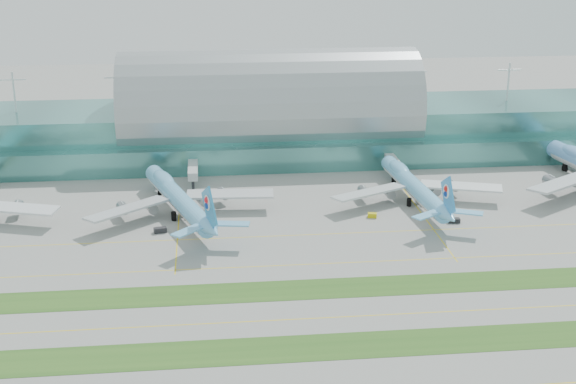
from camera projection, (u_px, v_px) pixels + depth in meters
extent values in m
plane|color=gray|center=(310.00, 293.00, 210.10)|extent=(700.00, 700.00, 0.00)
cube|color=#3D7A75|center=(269.00, 130.00, 328.94)|extent=(340.00, 42.00, 20.00)
cube|color=#3D7A75|center=(274.00, 159.00, 308.03)|extent=(340.00, 8.00, 10.00)
ellipsoid|color=#9EA5A8|center=(269.00, 106.00, 325.65)|extent=(340.00, 46.20, 16.17)
cylinder|color=white|center=(269.00, 87.00, 323.02)|extent=(0.80, 0.80, 16.00)
cube|color=#B2B7B7|center=(193.00, 168.00, 294.50)|extent=(3.50, 22.00, 3.00)
cylinder|color=black|center=(193.00, 186.00, 286.25)|extent=(1.00, 1.00, 4.00)
cube|color=#B2B7B7|center=(393.00, 162.00, 301.85)|extent=(3.50, 22.00, 3.00)
cylinder|color=black|center=(399.00, 179.00, 293.61)|extent=(1.00, 1.00, 4.00)
cube|color=#2D591E|center=(326.00, 347.00, 183.79)|extent=(420.00, 12.00, 0.08)
cube|color=#2D591E|center=(309.00, 289.00, 211.97)|extent=(420.00, 12.00, 0.08)
cube|color=yellow|center=(317.00, 318.00, 196.95)|extent=(420.00, 0.35, 0.01)
cube|color=yellow|center=(302.00, 265.00, 227.01)|extent=(420.00, 0.35, 0.01)
cube|color=yellow|center=(293.00, 235.00, 247.68)|extent=(420.00, 0.35, 0.01)
cube|color=white|center=(14.00, 208.00, 255.04)|extent=(29.51, 15.56, 1.17)
cylinder|color=gray|center=(4.00, 209.00, 259.77)|extent=(3.64, 5.49, 3.25)
cylinder|color=#67B5E4|center=(178.00, 198.00, 262.32)|extent=(24.60, 58.59, 5.98)
ellipsoid|color=#67B5E4|center=(164.00, 179.00, 276.17)|extent=(11.14, 19.03, 4.26)
cone|color=#67B5E4|center=(152.00, 171.00, 290.01)|extent=(7.20, 6.47, 5.98)
cone|color=#67B5E4|center=(212.00, 230.00, 232.92)|extent=(8.13, 10.03, 5.68)
cube|color=silver|center=(127.00, 209.00, 254.01)|extent=(26.72, 24.29, 1.18)
cylinder|color=gray|center=(137.00, 208.00, 260.85)|extent=(4.79, 6.07, 3.28)
cube|color=silver|center=(230.00, 194.00, 267.57)|extent=(29.32, 9.03, 1.18)
cylinder|color=gray|center=(213.00, 197.00, 271.01)|extent=(4.79, 6.07, 3.28)
cube|color=#2B86C0|center=(209.00, 208.00, 232.58)|extent=(4.56, 12.20, 13.90)
cylinder|color=silver|center=(208.00, 203.00, 232.94)|extent=(2.29, 4.66, 4.63)
cylinder|color=black|center=(160.00, 191.00, 283.31)|extent=(1.74, 1.74, 2.89)
cylinder|color=black|center=(174.00, 216.00, 259.33)|extent=(1.74, 1.74, 2.89)
cylinder|color=black|center=(191.00, 214.00, 261.59)|extent=(1.74, 1.74, 2.89)
cylinder|color=#6CBEEE|center=(414.00, 186.00, 274.66)|extent=(10.53, 57.06, 5.68)
ellipsoid|color=#6CBEEE|center=(399.00, 168.00, 288.89)|extent=(6.85, 17.66, 4.05)
cone|color=#6CBEEE|center=(387.00, 161.00, 303.03)|extent=(6.05, 5.05, 5.68)
cone|color=#6CBEEE|center=(449.00, 216.00, 244.57)|extent=(6.08, 8.67, 5.39)
cube|color=silver|center=(369.00, 192.00, 270.14)|extent=(27.62, 18.59, 1.12)
cylinder|color=gray|center=(376.00, 192.00, 276.10)|extent=(3.53, 5.29, 3.11)
cube|color=silver|center=(461.00, 186.00, 276.02)|extent=(28.29, 14.66, 1.12)
cylinder|color=gray|center=(444.00, 188.00, 280.50)|extent=(3.53, 5.29, 3.11)
cube|color=#318DDA|center=(448.00, 196.00, 244.37)|extent=(1.58, 12.04, 13.20)
cylinder|color=white|center=(447.00, 191.00, 244.77)|extent=(1.20, 4.45, 4.40)
cylinder|color=black|center=(394.00, 179.00, 296.06)|extent=(1.65, 1.65, 2.75)
cylinder|color=black|center=(409.00, 202.00, 272.16)|extent=(1.65, 1.65, 2.75)
cylinder|color=black|center=(424.00, 201.00, 273.14)|extent=(1.65, 1.65, 2.75)
cone|color=#65A0DF|center=(550.00, 147.00, 317.55)|extent=(7.74, 6.67, 6.85)
cube|color=silver|center=(565.00, 182.00, 276.95)|extent=(32.46, 24.78, 1.35)
cylinder|color=gray|center=(567.00, 182.00, 284.44)|extent=(4.79, 6.66, 3.76)
cylinder|color=black|center=(565.00, 167.00, 309.36)|extent=(1.99, 1.99, 3.32)
cube|color=black|center=(160.00, 230.00, 249.61)|extent=(4.23, 2.76, 1.63)
cube|color=black|center=(199.00, 221.00, 257.83)|extent=(3.50, 2.54, 1.22)
cube|color=#C1B20B|center=(372.00, 215.00, 262.05)|extent=(3.28, 2.48, 1.48)
cube|color=black|center=(454.00, 220.00, 257.68)|extent=(4.03, 2.24, 1.45)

